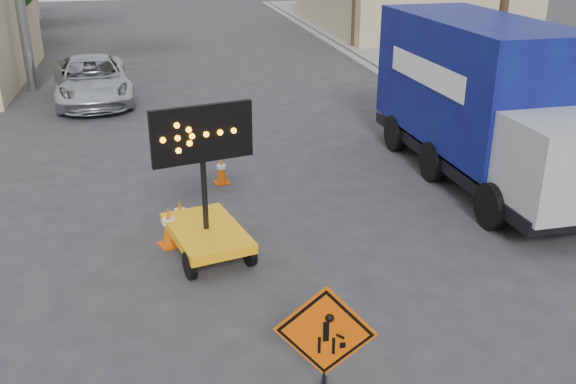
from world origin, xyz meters
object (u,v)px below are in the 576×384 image
object	(u,v)px
pickup_truck	(92,80)
box_truck	(482,110)
construction_sign	(325,343)
arrow_board	(206,223)

from	to	relation	value
pickup_truck	box_truck	size ratio (longest dim) A/B	0.69
construction_sign	pickup_truck	bearing A→B (deg)	120.37
arrow_board	pickup_truck	xyz separation A→B (m)	(-2.84, 12.34, 0.11)
construction_sign	pickup_truck	distance (m)	17.17
arrow_board	box_truck	distance (m)	7.43
arrow_board	box_truck	size ratio (longest dim) A/B	0.37
pickup_truck	arrow_board	bearing A→B (deg)	-83.02
arrow_board	pickup_truck	bearing A→B (deg)	89.72
construction_sign	pickup_truck	world-z (taller)	construction_sign
pickup_truck	box_truck	distance (m)	13.70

